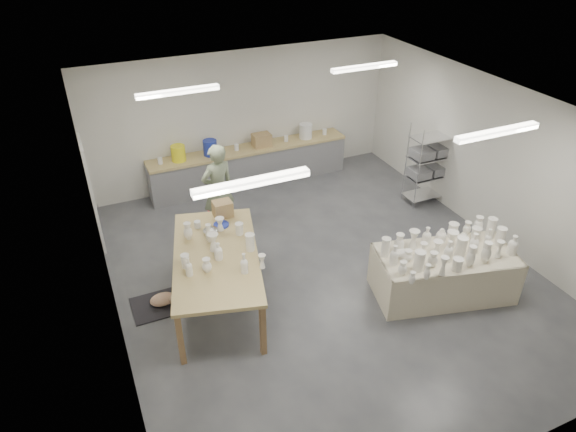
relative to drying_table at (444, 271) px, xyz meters
name	(u,v)px	position (x,y,z in m)	size (l,w,h in m)	color
room	(319,168)	(-1.67, 1.36, 1.60)	(8.00, 8.02, 3.00)	#424449
back_counter	(250,165)	(-1.57, 4.96, 0.03)	(4.60, 0.60, 1.24)	tan
wire_shelf	(429,162)	(1.64, 2.68, 0.47)	(0.88, 0.48, 1.80)	silver
drying_table	(444,271)	(0.00, 0.00, 0.00)	(2.43, 1.60, 1.16)	olive
work_table	(217,251)	(-3.43, 1.38, 0.50)	(1.92, 2.84, 1.31)	tan
rug	(163,304)	(-4.35, 1.60, -0.44)	(1.00, 0.70, 0.02)	black
cat	(164,299)	(-4.33, 1.59, -0.34)	(0.42, 0.32, 0.18)	white
potter	(218,190)	(-2.80, 3.33, 0.48)	(0.68, 0.44, 1.86)	gray
red_stool	(216,211)	(-2.80, 3.60, -0.16)	(0.43, 0.43, 0.32)	red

